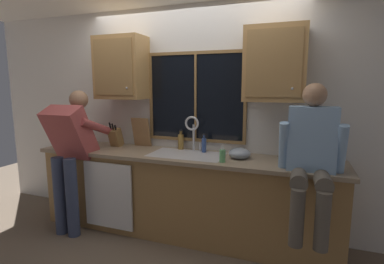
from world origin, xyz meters
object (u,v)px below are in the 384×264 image
Objects in this scene: person_sitting_on_counter at (312,152)px; bottle_tall_clear at (204,145)px; person_standing at (71,147)px; cutting_board at (141,132)px; soap_dispenser at (222,156)px; bottle_green_glass at (181,141)px; mixing_bowl at (240,153)px; knife_block at (116,138)px.

person_sitting_on_counter is 6.09× the size of bottle_tall_clear.
person_standing reaches higher than cutting_board.
soap_dispenser is 0.72m from bottle_green_glass.
soap_dispenser is 0.76× the size of bottle_green_glass.
person_standing reaches higher than mixing_bowl.
person_standing is at bearing -174.50° from soap_dispenser.
knife_block is 0.32m from cutting_board.
mixing_bowl is (1.83, 0.37, -0.01)m from person_standing.
person_standing is 1.49m from bottle_tall_clear.
knife_block is at bearing -172.11° from bottle_green_glass.
knife_block reaches higher than bottle_green_glass.
person_sitting_on_counter is (2.49, 0.07, 0.13)m from person_standing.
mixing_bowl is at bearing 11.52° from person_standing.
bottle_green_glass is at bearing 146.23° from soap_dispenser.
person_standing is 7.74× the size of bottle_tall_clear.
person_sitting_on_counter is at bearing -19.51° from bottle_green_glass.
cutting_board is at bearing 171.67° from mixing_bowl.
person_sitting_on_counter is 3.52× the size of cutting_board.
person_sitting_on_counter is at bearing 1.63° from person_standing.
mixing_bowl is 1.31× the size of soap_dispenser.
person_standing is at bearing -152.84° from bottle_green_glass.
mixing_bowl is (1.24, -0.18, -0.12)m from cutting_board.
person_sitting_on_counter is 1.18m from bottle_tall_clear.
soap_dispenser is 0.45m from bottle_tall_clear.
soap_dispenser is at bearing 173.33° from person_sitting_on_counter.
person_sitting_on_counter reaches higher than knife_block.
person_standing is at bearing -136.53° from cutting_board.
person_sitting_on_counter reaches higher than mixing_bowl.
cutting_board is at bearing -178.88° from bottle_green_glass.
person_standing is 7.12× the size of mixing_bowl.
cutting_board is at bearing 43.47° from person_standing.
knife_block reaches higher than soap_dispenser.
bottle_tall_clear is at bearing 19.85° from person_standing.
person_standing is 1.86m from mixing_bowl.
mixing_bowl is 0.99× the size of bottle_green_glass.
person_standing reaches higher than bottle_green_glass.
person_standing reaches higher than knife_block.
bottle_tall_clear is at bearing -3.40° from cutting_board.
person_sitting_on_counter is 5.53× the size of bottle_green_glass.
cutting_board reaches higher than mixing_bowl.
knife_block is 1.55× the size of bottle_tall_clear.
mixing_bowl is at bearing -14.79° from bottle_green_glass.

